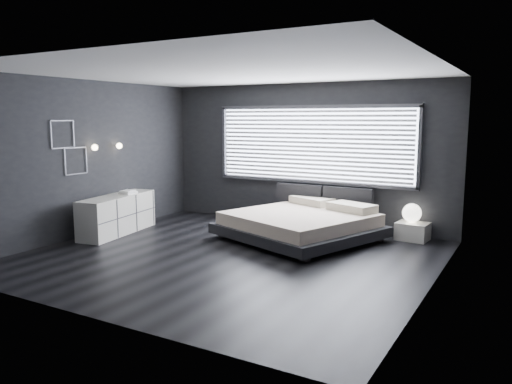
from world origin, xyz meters
The scene contains 12 objects.
room centered at (0.00, 0.00, 1.40)m, with size 6.04×6.00×2.80m.
window centered at (0.20, 2.70, 1.61)m, with size 4.14×0.09×1.52m.
headboard centered at (0.48, 2.64, 0.57)m, with size 1.96×0.16×0.52m.
sconce_near centered at (-2.88, 0.05, 1.60)m, with size 0.18×0.11×0.11m.
sconce_far centered at (-2.88, 0.65, 1.60)m, with size 0.18×0.11×0.11m.
wall_art_upper centered at (-2.98, -0.55, 1.85)m, with size 0.01×0.48×0.48m.
wall_art_lower centered at (-2.98, -0.30, 1.38)m, with size 0.01×0.48×0.48m.
bed centered at (0.49, 1.59, 0.28)m, with size 2.98×2.92×0.61m.
nightstand centered at (2.23, 2.50, 0.15)m, with size 0.53×0.44×0.31m, color silver.
orb_lamp centered at (2.19, 2.54, 0.47)m, with size 0.33×0.33×0.33m, color white.
dresser centered at (-2.65, 0.31, 0.36)m, with size 0.79×1.83×0.71m.
book_stack centered at (-2.64, 0.58, 0.74)m, with size 0.27×0.34×0.06m.
Camera 1 is at (4.09, -6.29, 2.12)m, focal length 35.00 mm.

